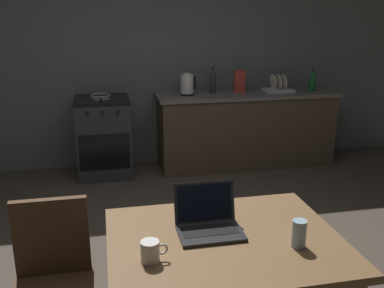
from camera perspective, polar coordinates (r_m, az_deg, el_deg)
name	(u,v)px	position (r m, az deg, el deg)	size (l,w,h in m)	color
ground_plane	(179,270)	(3.29, -1.70, -16.35)	(12.00, 12.00, 0.00)	#473D33
back_wall	(166,51)	(5.28, -3.45, 12.19)	(6.40, 0.10, 2.75)	#565E5C
kitchen_counter	(245,129)	(5.32, 7.05, 2.02)	(2.16, 0.64, 0.89)	#4C3D2D
stove_oven	(104,137)	(5.04, -11.57, 0.95)	(0.60, 0.62, 0.89)	#2D2D30
dining_table	(224,251)	(2.21, 4.32, -13.95)	(1.14, 0.90, 0.74)	brown
chair	(53,276)	(2.39, -17.95, -16.32)	(0.40, 0.40, 0.91)	#4C331E
laptop	(208,222)	(2.21, 2.19, -10.32)	(0.32, 0.28, 0.22)	#232326
electric_kettle	(187,85)	(5.02, -0.64, 7.86)	(0.18, 0.16, 0.25)	black
bottle	(312,81)	(5.47, 15.62, 8.05)	(0.08, 0.08, 0.27)	#19592D
frying_pan	(101,96)	(4.91, -11.99, 6.17)	(0.22, 0.40, 0.05)	gray
coffee_mug	(151,251)	(1.97, -5.51, -13.94)	(0.12, 0.08, 0.10)	silver
drinking_glass	(299,234)	(2.12, 13.97, -11.43)	(0.07, 0.07, 0.13)	#99B7C6
cereal_box	(239,82)	(5.19, 6.30, 8.19)	(0.13, 0.05, 0.26)	#B2382D
dish_rack	(278,88)	(5.35, 11.30, 7.32)	(0.34, 0.26, 0.21)	silver
bottle_b	(213,81)	(5.16, 2.77, 8.33)	(0.07, 0.07, 0.30)	#2D2D33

